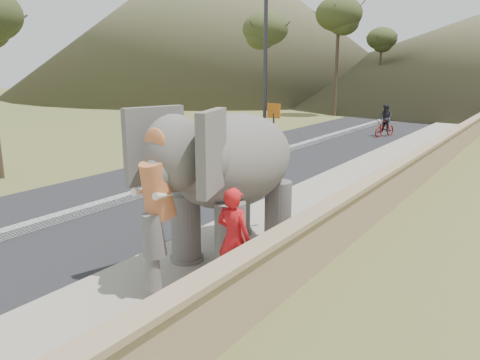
{
  "coord_description": "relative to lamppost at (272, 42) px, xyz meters",
  "views": [
    {
      "loc": [
        5.19,
        -3.16,
        3.87
      ],
      "look_at": [
        0.2,
        4.29,
        1.7
      ],
      "focal_mm": 35.0,
      "sensor_mm": 36.0,
      "label": 1
    }
  ],
  "objects": [
    {
      "name": "median",
      "position": [
        -0.31,
        -3.93,
        -4.76
      ],
      "size": [
        0.35,
        120.0,
        0.22
      ],
      "primitive_type": "cube",
      "color": "black",
      "rests_on": "ground"
    },
    {
      "name": "motorcyclist",
      "position": [
        1.99,
        9.51,
        -4.17
      ],
      "size": [
        1.07,
        1.91,
        1.84
      ],
      "color": "maroon",
      "rests_on": "ground"
    },
    {
      "name": "signboard",
      "position": [
        0.19,
        -0.1,
        -3.23
      ],
      "size": [
        0.6,
        0.08,
        2.4
      ],
      "color": "#2D2D33",
      "rests_on": "ground"
    },
    {
      "name": "walkway",
      "position": [
        4.69,
        -3.93,
        -4.8
      ],
      "size": [
        3.0,
        120.0,
        0.15
      ],
      "primitive_type": "cube",
      "color": "#9E9687",
      "rests_on": "ground"
    },
    {
      "name": "lamppost",
      "position": [
        0.0,
        0.0,
        0.0
      ],
      "size": [
        1.76,
        0.36,
        8.0
      ],
      "color": "#323338",
      "rests_on": "ground"
    },
    {
      "name": "road",
      "position": [
        -0.31,
        -3.93,
        -4.86
      ],
      "size": [
        7.0,
        120.0,
        0.03
      ],
      "primitive_type": "cube",
      "color": "black",
      "rests_on": "ground"
    },
    {
      "name": "hill_left",
      "position": [
        -33.31,
        41.07,
        6.13
      ],
      "size": [
        60.0,
        60.0,
        22.0
      ],
      "primitive_type": "cone",
      "color": "brown",
      "rests_on": "ground"
    },
    {
      "name": "parapet",
      "position": [
        6.34,
        -3.93,
        -4.32
      ],
      "size": [
        0.3,
        120.0,
        1.1
      ],
      "primitive_type": "cube",
      "color": "tan",
      "rests_on": "ground"
    },
    {
      "name": "elephant_and_man",
      "position": [
        4.71,
        -9.58,
        -3.23
      ],
      "size": [
        2.36,
        4.19,
        3.01
      ],
      "color": "slate",
      "rests_on": "ground"
    }
  ]
}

